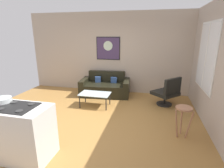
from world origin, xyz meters
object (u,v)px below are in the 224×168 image
object	(u,v)px
coffee_table	(95,95)
wall_painting	(108,48)
mixing_bowl	(2,100)
couch	(105,87)
bar_stool	(183,114)
armchair	(167,92)

from	to	relation	value
coffee_table	wall_painting	bearing A→B (deg)	89.49
coffee_table	mixing_bowl	distance (m)	2.52
wall_painting	couch	bearing A→B (deg)	-88.75
bar_stool	mixing_bowl	xyz separation A→B (m)	(-3.13, -1.18, 0.46)
armchair	mixing_bowl	distance (m)	4.10
armchair	wall_painting	world-z (taller)	wall_painting
mixing_bowl	wall_painting	bearing A→B (deg)	76.80
wall_painting	armchair	bearing A→B (deg)	-26.25
bar_stool	mixing_bowl	size ratio (longest dim) A/B	2.18
coffee_table	armchair	size ratio (longest dim) A/B	0.98
wall_painting	coffee_table	bearing A→B (deg)	-90.51
armchair	coffee_table	bearing A→B (deg)	-165.86
couch	mixing_bowl	xyz separation A→B (m)	(-0.90, -3.35, 0.70)
couch	bar_stool	world-z (taller)	couch
mixing_bowl	wall_painting	size ratio (longest dim) A/B	0.35
coffee_table	bar_stool	distance (m)	2.52
coffee_table	bar_stool	xyz separation A→B (m)	(2.25, -1.11, 0.15)
coffee_table	mixing_bowl	size ratio (longest dim) A/B	2.92
coffee_table	bar_stool	world-z (taller)	bar_stool
coffee_table	armchair	xyz separation A→B (m)	(2.06, 0.52, 0.06)
bar_stool	wall_painting	xyz separation A→B (m)	(-2.24, 2.64, 1.06)
coffee_table	bar_stool	size ratio (longest dim) A/B	1.34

